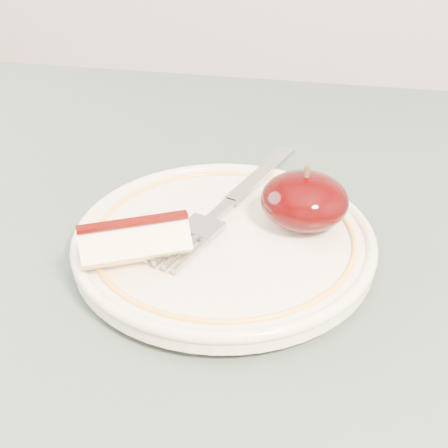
% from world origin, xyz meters
% --- Properties ---
extents(table, '(0.90, 0.90, 0.75)m').
position_xyz_m(table, '(0.00, 0.00, 0.66)').
color(table, brown).
rests_on(table, ground).
extents(plate, '(0.22, 0.22, 0.02)m').
position_xyz_m(plate, '(0.09, 0.07, 0.76)').
color(plate, beige).
rests_on(plate, table).
extents(apple_half, '(0.06, 0.06, 0.05)m').
position_xyz_m(apple_half, '(0.15, 0.10, 0.79)').
color(apple_half, black).
rests_on(apple_half, plate).
extents(apple_wedge, '(0.08, 0.06, 0.03)m').
position_xyz_m(apple_wedge, '(0.04, 0.03, 0.78)').
color(apple_wedge, beige).
rests_on(apple_wedge, plate).
extents(fork, '(0.09, 0.20, 0.00)m').
position_xyz_m(fork, '(0.09, 0.11, 0.77)').
color(fork, gray).
rests_on(fork, plate).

